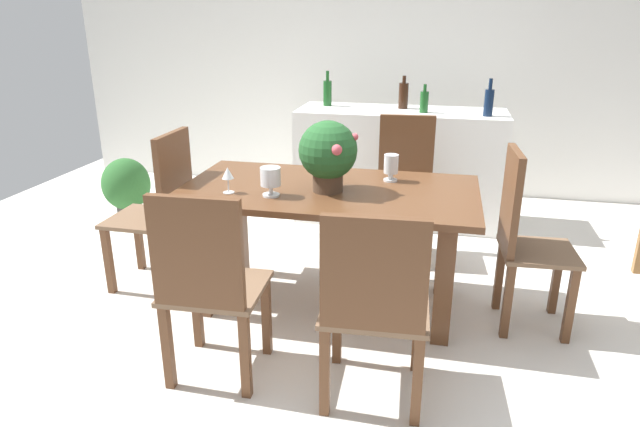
# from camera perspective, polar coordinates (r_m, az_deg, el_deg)

# --- Properties ---
(ground_plane) EXTENTS (7.04, 7.04, 0.00)m
(ground_plane) POSITION_cam_1_polar(r_m,az_deg,el_deg) (3.50, 0.69, -9.41)
(ground_plane) COLOR silver
(back_wall) EXTENTS (6.40, 0.10, 2.60)m
(back_wall) POSITION_cam_1_polar(r_m,az_deg,el_deg) (5.64, 6.48, 15.59)
(back_wall) COLOR white
(back_wall) RESTS_ON ground
(dining_table) EXTENTS (1.73, 0.93, 0.75)m
(dining_table) POSITION_cam_1_polar(r_m,az_deg,el_deg) (3.29, 0.90, 0.37)
(dining_table) COLOR brown
(dining_table) RESTS_ON ground
(chair_near_left) EXTENTS (0.48, 0.46, 0.99)m
(chair_near_left) POSITION_cam_1_polar(r_m,az_deg,el_deg) (2.63, -11.52, -6.79)
(chair_near_left) COLOR brown
(chair_near_left) RESTS_ON ground
(chair_foot_end) EXTENTS (0.42, 0.42, 1.03)m
(chair_foot_end) POSITION_cam_1_polar(r_m,az_deg,el_deg) (3.27, 20.18, -1.99)
(chair_foot_end) COLOR brown
(chair_foot_end) RESTS_ON ground
(chair_head_end) EXTENTS (0.48, 0.45, 1.04)m
(chair_head_end) POSITION_cam_1_polar(r_m,az_deg,el_deg) (3.67, -15.99, 0.86)
(chair_head_end) COLOR brown
(chair_head_end) RESTS_ON ground
(chair_near_right) EXTENTS (0.50, 0.51, 0.97)m
(chair_near_right) POSITION_cam_1_polar(r_m,az_deg,el_deg) (2.44, 5.64, -8.96)
(chair_near_right) COLOR brown
(chair_near_right) RESTS_ON ground
(chair_far_right) EXTENTS (0.46, 0.43, 1.03)m
(chair_far_right) POSITION_cam_1_polar(r_m,az_deg,el_deg) (4.10, 8.73, 3.42)
(chair_far_right) COLOR brown
(chair_far_right) RESTS_ON ground
(flower_centerpiece) EXTENTS (0.34, 0.33, 0.41)m
(flower_centerpiece) POSITION_cam_1_polar(r_m,az_deg,el_deg) (3.13, 0.83, 6.27)
(flower_centerpiece) COLOR #4C3828
(flower_centerpiece) RESTS_ON dining_table
(crystal_vase_left) EXTENTS (0.11, 0.11, 0.17)m
(crystal_vase_left) POSITION_cam_1_polar(r_m,az_deg,el_deg) (3.08, -5.12, 3.66)
(crystal_vase_left) COLOR silver
(crystal_vase_left) RESTS_ON dining_table
(crystal_vase_center_near) EXTENTS (0.09, 0.09, 0.16)m
(crystal_vase_center_near) POSITION_cam_1_polar(r_m,az_deg,el_deg) (3.38, 7.33, 4.90)
(crystal_vase_center_near) COLOR silver
(crystal_vase_center_near) RESTS_ON dining_table
(wine_glass) EXTENTS (0.07, 0.07, 0.15)m
(wine_glass) POSITION_cam_1_polar(r_m,az_deg,el_deg) (3.16, -9.49, 4.00)
(wine_glass) COLOR silver
(wine_glass) RESTS_ON dining_table
(kitchen_counter) EXTENTS (1.73, 0.61, 0.96)m
(kitchen_counter) POSITION_cam_1_polar(r_m,az_deg,el_deg) (4.83, 8.12, 4.88)
(kitchen_counter) COLOR white
(kitchen_counter) RESTS_ON ground
(wine_bottle_amber) EXTENTS (0.07, 0.07, 0.23)m
(wine_bottle_amber) POSITION_cam_1_polar(r_m,az_deg,el_deg) (4.63, 10.68, 11.29)
(wine_bottle_amber) COLOR #194C1E
(wine_bottle_amber) RESTS_ON kitchen_counter
(wine_bottle_clear) EXTENTS (0.07, 0.07, 0.30)m
(wine_bottle_clear) POSITION_cam_1_polar(r_m,az_deg,el_deg) (4.90, 0.77, 12.37)
(wine_bottle_clear) COLOR #194C1E
(wine_bottle_clear) RESTS_ON kitchen_counter
(wine_bottle_green) EXTENTS (0.07, 0.07, 0.29)m
(wine_bottle_green) POSITION_cam_1_polar(r_m,az_deg,el_deg) (4.58, 17.00, 10.96)
(wine_bottle_green) COLOR #0F1E38
(wine_bottle_green) RESTS_ON kitchen_counter
(wine_bottle_tall) EXTENTS (0.08, 0.08, 0.27)m
(wine_bottle_tall) POSITION_cam_1_polar(r_m,az_deg,el_deg) (4.80, 8.59, 11.97)
(wine_bottle_tall) COLOR black
(wine_bottle_tall) RESTS_ON kitchen_counter
(potted_plant_floor) EXTENTS (0.40, 0.40, 0.58)m
(potted_plant_floor) POSITION_cam_1_polar(r_m,az_deg,el_deg) (4.97, -19.31, 2.60)
(potted_plant_floor) COLOR #423D38
(potted_plant_floor) RESTS_ON ground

